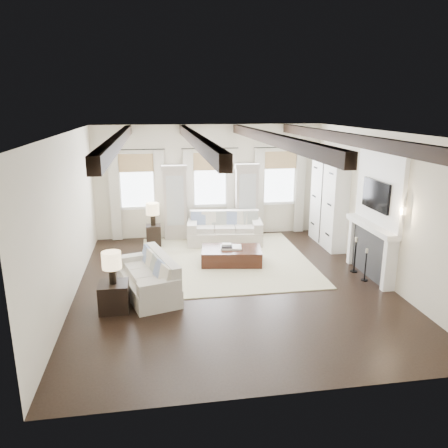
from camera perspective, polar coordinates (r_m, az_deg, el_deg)
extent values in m
plane|color=black|center=(9.46, 1.10, -7.86)|extent=(7.50, 7.50, 0.00)
cube|color=beige|center=(12.59, -1.88, 5.60)|extent=(6.50, 0.04, 3.20)
cube|color=beige|center=(5.48, 8.16, -7.65)|extent=(6.50, 0.04, 3.20)
cube|color=beige|center=(8.98, -19.71, 0.72)|extent=(0.04, 7.50, 3.20)
cube|color=beige|center=(10.04, 19.75, 2.19)|extent=(0.04, 7.50, 3.20)
cube|color=white|center=(8.72, 1.21, 11.86)|extent=(6.50, 7.50, 0.04)
cube|color=black|center=(8.61, -13.61, 10.61)|extent=(0.16, 7.40, 0.22)
cube|color=black|center=(8.62, -3.80, 11.00)|extent=(0.16, 7.40, 0.22)
cube|color=black|center=(8.89, 6.06, 11.08)|extent=(0.16, 7.40, 0.22)
cube|color=black|center=(9.37, 14.82, 10.88)|extent=(0.16, 7.40, 0.22)
cube|color=white|center=(12.47, -11.29, 5.44)|extent=(0.90, 0.03, 1.45)
cube|color=tan|center=(12.33, -11.43, 7.82)|extent=(0.94, 0.04, 0.50)
cube|color=beige|center=(12.48, -14.06, 3.51)|extent=(0.28, 0.08, 2.50)
cube|color=beige|center=(12.43, -8.35, 3.76)|extent=(0.28, 0.08, 2.50)
cylinder|color=black|center=(12.24, -11.53, 9.51)|extent=(1.60, 0.02, 0.02)
cube|color=white|center=(12.55, -1.86, 5.80)|extent=(0.90, 0.03, 1.45)
cube|color=tan|center=(12.42, -1.85, 8.17)|extent=(0.94, 0.04, 0.50)
cube|color=beige|center=(12.46, -4.62, 3.91)|extent=(0.28, 0.08, 2.50)
cube|color=beige|center=(12.61, 1.01, 4.10)|extent=(0.28, 0.08, 2.50)
cylinder|color=black|center=(12.33, -1.83, 9.84)|extent=(1.60, 0.02, 0.02)
cube|color=white|center=(12.96, 7.21, 5.99)|extent=(0.90, 0.03, 1.45)
cube|color=tan|center=(12.83, 7.37, 8.28)|extent=(0.94, 0.04, 0.50)
cube|color=beige|center=(12.78, 4.60, 4.20)|extent=(0.28, 0.08, 2.50)
cube|color=beige|center=(13.12, 9.89, 4.31)|extent=(0.28, 0.08, 2.50)
cylinder|color=black|center=(12.75, 7.49, 9.90)|extent=(1.60, 0.02, 0.02)
cube|color=#B8ADA2|center=(12.41, -6.43, 2.54)|extent=(0.64, 0.38, 2.00)
cube|color=#B2B7BA|center=(12.18, -6.40, 3.02)|extent=(0.48, 0.02, 1.40)
cube|color=#B8ADA2|center=(12.22, -6.58, 7.39)|extent=(0.70, 0.42, 0.12)
cube|color=#B8ADA2|center=(12.66, 2.89, 2.87)|extent=(0.64, 0.38, 2.00)
cube|color=#B2B7BA|center=(12.44, 3.09, 3.35)|extent=(0.48, 0.02, 1.40)
cube|color=#B8ADA2|center=(12.47, 2.95, 7.63)|extent=(0.70, 0.42, 0.12)
cube|color=#262628|center=(10.27, 18.78, -3.53)|extent=(0.18, 1.50, 1.10)
cube|color=black|center=(10.31, 18.56, -4.33)|extent=(0.10, 0.90, 0.70)
cube|color=white|center=(9.58, 20.81, -5.08)|extent=(0.26, 0.14, 1.10)
cube|color=white|center=(10.95, 16.64, -2.20)|extent=(0.26, 0.14, 1.10)
cube|color=white|center=(10.07, 18.72, -0.27)|extent=(0.32, 1.90, 0.12)
cube|color=white|center=(9.92, 19.75, 5.00)|extent=(0.10, 1.90, 1.80)
cube|color=black|center=(9.93, 19.27, 3.58)|extent=(0.07, 1.10, 0.64)
cylinder|color=#FFD899|center=(9.08, 22.39, 1.58)|extent=(0.10, 0.10, 0.14)
cube|color=silver|center=(12.10, 13.51, 3.09)|extent=(0.40, 1.70, 2.50)
cube|color=black|center=(12.02, 12.59, 3.07)|extent=(0.01, 0.02, 2.40)
cube|color=beige|center=(10.82, 0.18, -4.77)|extent=(4.05, 4.16, 0.02)
cube|color=beige|center=(12.07, 0.09, -1.70)|extent=(2.13, 1.16, 0.39)
cube|color=beige|center=(12.29, 0.03, 0.72)|extent=(1.94, 0.45, 0.48)
cube|color=beige|center=(11.98, -4.17, -0.28)|extent=(0.36, 0.89, 0.25)
cube|color=beige|center=(12.04, 4.32, -0.20)|extent=(0.36, 0.89, 0.25)
cube|color=beige|center=(11.94, -2.59, -0.59)|extent=(0.61, 0.64, 0.14)
cube|color=beige|center=(11.95, 0.09, -0.57)|extent=(0.61, 0.64, 0.14)
cube|color=beige|center=(11.98, 2.77, -0.54)|extent=(0.61, 0.64, 0.14)
cube|color=#6F83B1|center=(12.12, -3.37, 0.63)|extent=(0.43, 0.26, 0.42)
cube|color=silver|center=(12.11, -2.00, 0.64)|extent=(0.43, 0.26, 0.42)
cube|color=beige|center=(12.12, -0.63, 0.65)|extent=(0.43, 0.26, 0.42)
cube|color=#6F83B1|center=(12.13, 0.74, 0.67)|extent=(0.43, 0.26, 0.42)
cube|color=silver|center=(12.14, 2.10, 0.68)|extent=(0.43, 0.26, 0.42)
cube|color=beige|center=(12.17, 3.47, 0.69)|extent=(0.43, 0.26, 0.42)
cube|color=beige|center=(9.06, -9.90, -7.96)|extent=(1.34, 2.04, 0.36)
cube|color=beige|center=(8.99, -8.00, -5.29)|extent=(0.68, 1.78, 0.45)
cube|color=beige|center=(9.70, -11.28, -4.57)|extent=(0.84, 0.45, 0.23)
cube|color=beige|center=(8.21, -8.45, -8.17)|extent=(0.84, 0.45, 0.23)
cube|color=beige|center=(9.43, -11.08, -5.49)|extent=(0.65, 0.63, 0.13)
cube|color=beige|center=(8.96, -10.25, -6.58)|extent=(0.65, 0.63, 0.13)
cube|color=beige|center=(8.49, -9.33, -7.79)|extent=(0.65, 0.63, 0.13)
cube|color=#6F83B1|center=(9.56, -10.08, -3.96)|extent=(0.29, 0.42, 0.39)
cube|color=silver|center=(9.25, -9.53, -4.59)|extent=(0.29, 0.42, 0.39)
cube|color=beige|center=(8.94, -8.95, -5.26)|extent=(0.29, 0.42, 0.39)
cube|color=#6F83B1|center=(8.64, -8.31, -5.98)|extent=(0.29, 0.42, 0.39)
cube|color=silver|center=(8.34, -7.63, -6.76)|extent=(0.29, 0.42, 0.39)
cube|color=black|center=(10.60, 0.97, -4.19)|extent=(1.54, 1.09, 0.37)
cube|color=white|center=(10.57, 0.92, -3.04)|extent=(0.55, 0.45, 0.04)
cube|color=#262628|center=(10.48, 0.37, -2.97)|extent=(0.29, 0.24, 0.04)
cube|color=beige|center=(10.54, 0.36, -2.67)|extent=(0.24, 0.20, 0.03)
cube|color=black|center=(8.49, -14.16, -9.20)|extent=(0.54, 0.54, 0.54)
cylinder|color=black|center=(8.33, -14.34, -6.58)|extent=(0.14, 0.14, 0.29)
cylinder|color=#F9D89E|center=(8.22, -14.48, -4.61)|extent=(0.35, 0.35, 0.31)
cube|color=black|center=(12.01, -9.16, -1.49)|extent=(0.39, 0.39, 0.59)
cylinder|color=black|center=(11.89, -9.25, 0.54)|extent=(0.14, 0.14, 0.29)
cylinder|color=#F9D89E|center=(11.82, -9.31, 1.96)|extent=(0.35, 0.35, 0.31)
cylinder|color=black|center=(10.13, 17.85, -6.97)|extent=(0.15, 0.15, 0.02)
cylinder|color=black|center=(10.02, 17.99, -5.30)|extent=(0.03, 0.03, 0.65)
cylinder|color=beige|center=(9.91, 18.17, -3.34)|extent=(0.06, 0.06, 0.09)
cylinder|color=black|center=(10.57, 16.59, -5.93)|extent=(0.17, 0.17, 0.02)
cylinder|color=black|center=(10.45, 16.74, -4.10)|extent=(0.03, 0.03, 0.74)
cylinder|color=beige|center=(10.32, 16.91, -1.95)|extent=(0.06, 0.06, 0.11)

